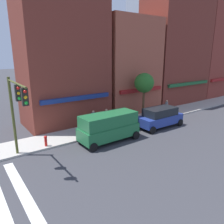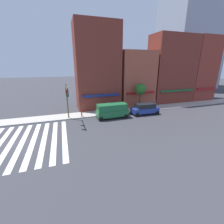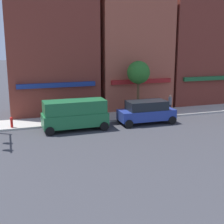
{
  "view_description": "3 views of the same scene",
  "coord_description": "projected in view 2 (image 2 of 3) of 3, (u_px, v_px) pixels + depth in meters",
  "views": [
    {
      "loc": [
        2.58,
        -9.12,
        7.06
      ],
      "look_at": [
        13.48,
        6.0,
        2.0
      ],
      "focal_mm": 35.0,
      "sensor_mm": 36.0,
      "label": 1
    },
    {
      "loc": [
        4.92,
        -17.36,
        8.38
      ],
      "look_at": [
        12.22,
        4.7,
        1.0
      ],
      "focal_mm": 24.0,
      "sensor_mm": 36.0,
      "label": 2
    },
    {
      "loc": [
        7.49,
        -18.51,
        6.83
      ],
      "look_at": [
        15.27,
        4.7,
        1.2
      ],
      "focal_mm": 50.0,
      "sensor_mm": 36.0,
      "label": 3
    }
  ],
  "objects": [
    {
      "name": "pedestrian_orange_vest",
      "position": [
        116.0,
        106.0,
        27.34
      ],
      "size": [
        0.32,
        0.32,
        1.77
      ],
      "rotation": [
        0.0,
        0.0,
        2.32
      ],
      "color": "#23232D",
      "rests_on": "sidewalk_left"
    },
    {
      "name": "traffic_signal",
      "position": [
        67.0,
        96.0,
        21.52
      ],
      "size": [
        0.32,
        4.24,
        5.56
      ],
      "color": "#474C1E",
      "rests_on": "ground_plane"
    },
    {
      "name": "van_green",
      "position": [
        112.0,
        110.0,
        24.29
      ],
      "size": [
        5.03,
        2.22,
        2.34
      ],
      "rotation": [
        0.0,
        0.0,
        0.01
      ],
      "color": "#1E6638",
      "rests_on": "ground_plane"
    },
    {
      "name": "storefront_row",
      "position": [
        153.0,
        71.0,
        32.15
      ],
      "size": [
        32.47,
        5.3,
        15.62
      ],
      "color": "maroon",
      "rests_on": "ground_plane"
    },
    {
      "name": "fire_hydrant",
      "position": [
        82.0,
        114.0,
        24.63
      ],
      "size": [
        0.24,
        0.24,
        0.84
      ],
      "color": "red",
      "rests_on": "sidewalk_left"
    },
    {
      "name": "ground_plane",
      "position": [
        22.0,
        143.0,
        16.77
      ],
      "size": [
        200.0,
        200.0,
        0.0
      ],
      "primitive_type": "plane",
      "color": "#38383D"
    },
    {
      "name": "suv_blue",
      "position": [
        145.0,
        109.0,
        26.2
      ],
      "size": [
        4.72,
        2.12,
        1.94
      ],
      "rotation": [
        0.0,
        0.0,
        -0.01
      ],
      "color": "navy",
      "rests_on": "ground_plane"
    },
    {
      "name": "sidewalk_left",
      "position": [
        33.0,
        120.0,
        23.53
      ],
      "size": [
        120.0,
        3.0,
        0.15
      ],
      "color": "#B2ADA3",
      "rests_on": "ground_plane"
    },
    {
      "name": "tower_distant",
      "position": [
        191.0,
        23.0,
        51.55
      ],
      "size": [
        18.33,
        15.0,
        43.98
      ],
      "color": "#939EAD",
      "rests_on": "ground_plane"
    },
    {
      "name": "street_tree",
      "position": [
        140.0,
        89.0,
        27.96
      ],
      "size": [
        2.08,
        2.08,
        4.9
      ],
      "color": "brown",
      "rests_on": "sidewalk_left"
    },
    {
      "name": "pedestrian_blue_shirt",
      "position": [
        109.0,
        107.0,
        27.13
      ],
      "size": [
        0.32,
        0.32,
        1.77
      ],
      "rotation": [
        0.0,
        0.0,
        0.34
      ],
      "color": "#23232D",
      "rests_on": "sidewalk_left"
    },
    {
      "name": "pedestrian_grey_coat",
      "position": [
        155.0,
        104.0,
        29.05
      ],
      "size": [
        0.32,
        0.32,
        1.77
      ],
      "rotation": [
        0.0,
        0.0,
        3.54
      ],
      "color": "#23232D",
      "rests_on": "sidewalk_left"
    },
    {
      "name": "crosswalk_stripes",
      "position": [
        22.0,
        143.0,
        16.77
      ],
      "size": [
        9.72,
        10.8,
        0.01
      ],
      "color": "silver",
      "rests_on": "ground_plane"
    }
  ]
}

